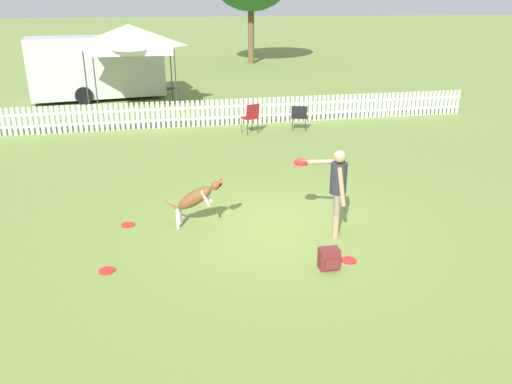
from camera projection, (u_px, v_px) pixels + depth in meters
The scene contains 12 objects.
ground_plane at pixel (287, 226), 9.10m from camera, with size 240.00×240.00×0.00m, color olive.
handler_person at pixel (336, 183), 8.46m from camera, with size 0.83×0.87×1.54m.
leaping_dog at pixel (196, 198), 8.87m from camera, with size 1.13×0.54×0.97m.
frisbee_near_handler at pixel (128, 225), 9.13m from camera, with size 0.24×0.24×0.02m.
frisbee_near_dog at pixel (107, 271), 7.58m from camera, with size 0.24×0.24×0.02m.
frisbee_midfield at pixel (349, 260), 7.88m from camera, with size 0.24×0.24×0.02m.
backpack_on_grass at pixel (329, 259), 7.61m from camera, with size 0.31×0.25×0.34m.
picket_fence at pixel (222, 112), 16.29m from camera, with size 17.32×0.04×0.85m.
folding_chair_blue_left at pixel (299, 115), 15.62m from camera, with size 0.61×0.62×0.80m.
folding_chair_center at pixel (251, 116), 15.20m from camera, with size 0.55×0.57×0.93m.
canopy_tent_main at pixel (129, 38), 17.87m from camera, with size 3.01×3.01×3.05m.
equipment_trailer at pixel (97, 66), 20.40m from camera, with size 6.11×2.86×2.49m.
Camera 1 is at (-2.29, -7.96, 3.86)m, focal length 35.00 mm.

